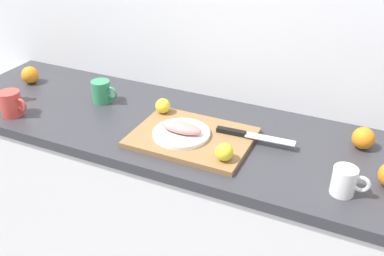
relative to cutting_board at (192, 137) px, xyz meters
The scene contains 13 objects.
back_wall 0.53m from the cutting_board, 105.85° to the left, with size 3.20×0.05×2.50m, color white.
kitchen_counter 0.48m from the cutting_board, 148.13° to the left, with size 2.00×0.60×0.90m.
cutting_board is the anchor object (origin of this frame).
white_plate 0.04m from the cutting_board, 153.64° to the right, with size 0.21×0.21×0.01m, color white.
fish_fillet 0.06m from the cutting_board, 153.64° to the right, with size 0.16×0.07×0.04m, color tan.
chef_knife 0.19m from the cutting_board, 22.33° to the left, with size 0.29×0.05×0.02m.
lemon_0 0.20m from the cutting_board, 31.30° to the right, with size 0.06×0.06×0.06m, color yellow.
lemon_1 0.21m from the cutting_board, 148.33° to the left, with size 0.06×0.06×0.06m, color yellow.
coffee_mug_0 0.50m from the cutting_board, 165.90° to the left, with size 0.12×0.08×0.10m.
coffee_mug_1 0.56m from the cutting_board, ahead, with size 0.11×0.07×0.09m.
coffee_mug_2 0.75m from the cutting_board, behind, with size 0.12×0.08×0.10m.
orange_0 0.91m from the cutting_board, behind, with size 0.08×0.08×0.08m, color orange.
orange_1 0.61m from the cutting_board, 19.88° to the left, with size 0.08×0.08×0.08m, color orange.
Camera 1 is at (0.69, -1.31, 1.74)m, focal length 40.74 mm.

